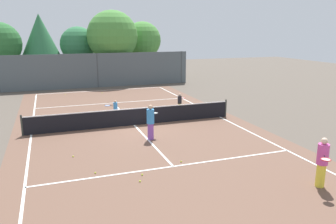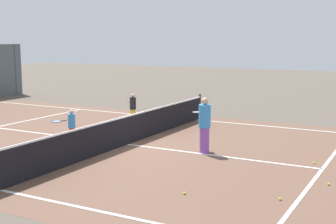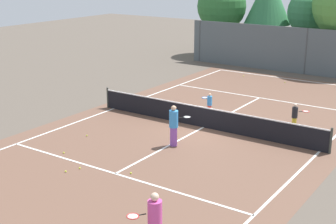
# 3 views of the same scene
# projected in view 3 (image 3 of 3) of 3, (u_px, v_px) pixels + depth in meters

# --- Properties ---
(ground_plane) EXTENTS (80.00, 80.00, 0.00)m
(ground_plane) POSITION_uv_depth(u_px,v_px,m) (203.00, 127.00, 22.82)
(ground_plane) COLOR brown
(court_surface) EXTENTS (13.00, 25.00, 0.01)m
(court_surface) POSITION_uv_depth(u_px,v_px,m) (203.00, 127.00, 22.81)
(court_surface) COLOR brown
(court_surface) RESTS_ON ground_plane
(tennis_net) EXTENTS (11.90, 0.10, 1.10)m
(tennis_net) POSITION_uv_depth(u_px,v_px,m) (204.00, 117.00, 22.67)
(tennis_net) COLOR #333833
(tennis_net) RESTS_ON ground_plane
(perimeter_fence) EXTENTS (18.00, 0.12, 3.20)m
(perimeter_fence) POSITION_uv_depth(u_px,v_px,m) (306.00, 51.00, 33.43)
(perimeter_fence) COLOR #515B60
(perimeter_fence) RESTS_ON ground_plane
(tree_0) EXTENTS (4.05, 4.05, 6.06)m
(tree_0) POSITION_uv_depth(u_px,v_px,m) (222.00, 7.00, 40.06)
(tree_0) COLOR brown
(tree_0) RESTS_ON ground_plane
(tree_4) EXTENTS (3.60, 3.60, 5.67)m
(tree_4) POSITION_uv_depth(u_px,v_px,m) (311.00, 12.00, 36.90)
(tree_4) COLOR brown
(tree_4) RESTS_ON ground_plane
(player_0) EXTENTS (0.79, 0.64, 1.16)m
(player_0) POSITION_uv_depth(u_px,v_px,m) (209.00, 104.00, 24.47)
(player_0) COLOR #E54C3F
(player_0) RESTS_ON ground_plane
(player_1) EXTENTS (0.75, 0.74, 1.24)m
(player_1) POSITION_uv_depth(u_px,v_px,m) (295.00, 116.00, 22.34)
(player_1) COLOR yellow
(player_1) RESTS_ON ground_plane
(player_2) EXTENTS (0.80, 0.87, 1.76)m
(player_2) POSITION_uv_depth(u_px,v_px,m) (174.00, 125.00, 20.27)
(player_2) COLOR purple
(player_2) RESTS_ON ground_plane
(player_3) EXTENTS (0.76, 0.90, 1.78)m
(player_3) POSITION_uv_depth(u_px,v_px,m) (155.00, 223.00, 12.57)
(player_3) COLOR yellow
(player_3) RESTS_ON ground_plane
(ball_crate) EXTENTS (0.46, 0.36, 0.43)m
(ball_crate) POSITION_uv_depth(u_px,v_px,m) (213.00, 118.00, 23.65)
(ball_crate) COLOR red
(ball_crate) RESTS_ON ground_plane
(tennis_ball_0) EXTENTS (0.07, 0.07, 0.07)m
(tennis_ball_0) POSITION_uv_depth(u_px,v_px,m) (64.00, 153.00, 19.65)
(tennis_ball_0) COLOR #CCE533
(tennis_ball_0) RESTS_ON ground_plane
(tennis_ball_1) EXTENTS (0.07, 0.07, 0.07)m
(tennis_ball_1) POSITION_uv_depth(u_px,v_px,m) (66.00, 171.00, 17.88)
(tennis_ball_1) COLOR #CCE533
(tennis_ball_1) RESTS_ON ground_plane
(tennis_ball_2) EXTENTS (0.07, 0.07, 0.07)m
(tennis_ball_2) POSITION_uv_depth(u_px,v_px,m) (285.00, 82.00, 31.40)
(tennis_ball_2) COLOR #CCE533
(tennis_ball_2) RESTS_ON ground_plane
(tennis_ball_3) EXTENTS (0.07, 0.07, 0.07)m
(tennis_ball_3) POSITION_uv_depth(u_px,v_px,m) (244.00, 76.00, 33.21)
(tennis_ball_3) COLOR #CCE533
(tennis_ball_3) RESTS_ON ground_plane
(tennis_ball_4) EXTENTS (0.07, 0.07, 0.07)m
(tennis_ball_4) POSITION_uv_depth(u_px,v_px,m) (131.00, 173.00, 17.74)
(tennis_ball_4) COLOR #CCE533
(tennis_ball_4) RESTS_ON ground_plane
(tennis_ball_5) EXTENTS (0.07, 0.07, 0.07)m
(tennis_ball_5) POSITION_uv_depth(u_px,v_px,m) (80.00, 168.00, 18.17)
(tennis_ball_5) COLOR #CCE533
(tennis_ball_5) RESTS_ON ground_plane
(tennis_ball_7) EXTENTS (0.07, 0.07, 0.07)m
(tennis_ball_7) POSITION_uv_depth(u_px,v_px,m) (87.00, 136.00, 21.63)
(tennis_ball_7) COLOR #CCE533
(tennis_ball_7) RESTS_ON ground_plane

